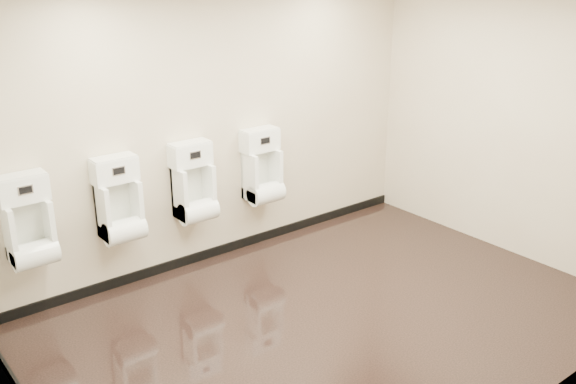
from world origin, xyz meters
The scene contains 11 objects.
ground centered at (0.00, 0.00, 0.00)m, with size 5.00×3.50×0.00m, color black.
back_wall centered at (0.00, 1.75, 1.40)m, with size 5.00×0.02×2.80m, color beige.
front_wall centered at (0.00, -1.75, 1.40)m, with size 5.00×0.02×2.80m, color beige.
left_wall centered at (-2.50, 0.00, 1.40)m, with size 0.02×3.50×2.80m, color beige.
right_wall centered at (2.50, 0.00, 1.40)m, with size 0.02×3.50×2.80m, color beige.
tile_overlay_left centered at (-2.50, 0.00, 1.40)m, with size 0.01×3.50×2.80m, color silver.
skirting_back centered at (0.00, 1.74, 0.05)m, with size 5.00×0.02×0.10m, color black.
urinal_0 centered at (-1.99, 1.61, 0.87)m, with size 0.42×0.32×0.79m.
urinal_1 centered at (-1.18, 1.61, 0.87)m, with size 0.42×0.32×0.79m.
urinal_2 centered at (-0.39, 1.61, 0.87)m, with size 0.42×0.32×0.79m.
urinal_3 centered at (0.45, 1.61, 0.87)m, with size 0.42×0.32×0.79m.
Camera 1 is at (-3.36, -3.66, 3.02)m, focal length 40.00 mm.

